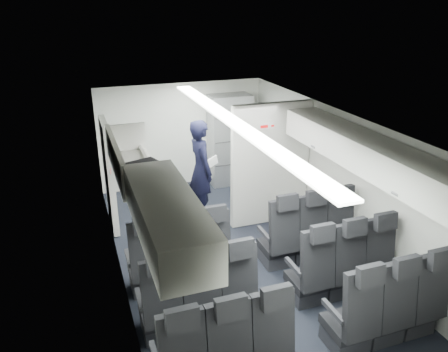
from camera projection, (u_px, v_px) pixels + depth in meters
cabin_shell at (233, 187)px, 6.40m from camera, size 3.41×6.01×2.16m
seat_row_front at (246, 248)px, 6.20m from camera, size 3.33×0.56×1.24m
seat_row_mid at (273, 284)px, 5.42m from camera, size 3.33×0.56×1.24m
seat_row_rear at (310, 332)px, 4.63m from camera, size 3.33×0.56×1.24m
overhead_bin_left_rear at (167, 217)px, 3.94m from camera, size 0.53×1.80×0.40m
overhead_bin_left_front_open at (134, 166)px, 5.50m from camera, size 0.64×1.70×0.72m
overhead_bin_right_rear at (416, 177)px, 4.81m from camera, size 0.53×1.80×0.40m
overhead_bin_right_front at (330, 134)px, 6.34m from camera, size 0.53×1.70×0.40m
bulkhead_partition at (270, 164)px, 7.42m from camera, size 1.40×0.15×2.13m
galley_unit at (230, 140)px, 9.13m from camera, size 0.85×0.52×1.90m
boarding_door at (109, 175)px, 7.31m from camera, size 0.12×1.27×1.86m
flight_attendant at (201, 170)px, 7.67m from camera, size 0.48×0.69×1.81m
carry_on_bag at (143, 172)px, 5.19m from camera, size 0.46×0.39×0.24m
papers at (212, 162)px, 7.63m from camera, size 0.22×0.10×0.16m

